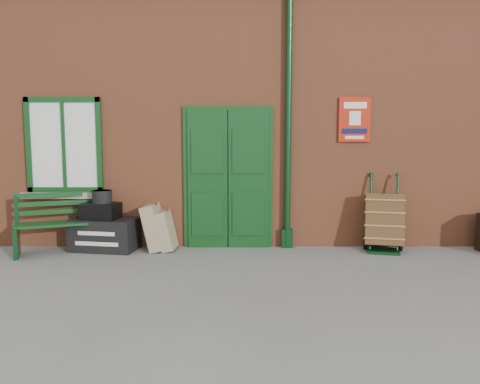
{
  "coord_description": "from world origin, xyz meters",
  "views": [
    {
      "loc": [
        -0.09,
        -5.98,
        1.77
      ],
      "look_at": [
        -0.11,
        0.6,
        1.0
      ],
      "focal_mm": 35.0,
      "sensor_mm": 36.0,
      "label": 1
    }
  ],
  "objects": [
    {
      "name": "ground",
      "position": [
        0.0,
        0.0,
        0.0
      ],
      "size": [
        80.0,
        80.0,
        0.0
      ],
      "primitive_type": "plane",
      "color": "gray",
      "rests_on": "ground"
    },
    {
      "name": "station_building",
      "position": [
        -0.0,
        3.49,
        2.16
      ],
      "size": [
        10.3,
        4.3,
        4.36
      ],
      "color": "#A85736",
      "rests_on": "ground"
    },
    {
      "name": "bench",
      "position": [
        -2.76,
        1.15,
        0.48
      ],
      "size": [
        1.61,
        0.99,
        0.96
      ],
      "rotation": [
        0.0,
        0.0,
        0.36
      ],
      "color": "#103C15",
      "rests_on": "ground"
    },
    {
      "name": "houdini_trunk",
      "position": [
        -2.24,
        1.25,
        0.25
      ],
      "size": [
        1.08,
        0.71,
        0.5
      ],
      "primitive_type": "cube",
      "rotation": [
        0.0,
        0.0,
        -0.17
      ],
      "color": "black",
      "rests_on": "ground"
    },
    {
      "name": "strongbox",
      "position": [
        -2.29,
        1.25,
        0.62
      ],
      "size": [
        0.61,
        0.49,
        0.25
      ],
      "primitive_type": "cube",
      "rotation": [
        0.0,
        0.0,
        -0.17
      ],
      "color": "black",
      "rests_on": "houdini_trunk"
    },
    {
      "name": "hatbox",
      "position": [
        -2.26,
        1.25,
        0.85
      ],
      "size": [
        0.35,
        0.35,
        0.2
      ],
      "primitive_type": "cylinder",
      "rotation": [
        0.0,
        0.0,
        -0.17
      ],
      "color": "black",
      "rests_on": "strongbox"
    },
    {
      "name": "suitcase_back",
      "position": [
        -1.45,
        1.25,
        0.37
      ],
      "size": [
        0.39,
        0.53,
        0.74
      ],
      "primitive_type": "cube",
      "rotation": [
        0.0,
        -0.22,
        -0.06
      ],
      "color": "tan",
      "rests_on": "ground"
    },
    {
      "name": "suitcase_front",
      "position": [
        -1.27,
        1.25,
        0.32
      ],
      "size": [
        0.34,
        0.48,
        0.64
      ],
      "primitive_type": "cube",
      "rotation": [
        0.0,
        -0.22,
        -0.06
      ],
      "color": "tan",
      "rests_on": "ground"
    },
    {
      "name": "porter_trolley",
      "position": [
        2.14,
        1.23,
        0.46
      ],
      "size": [
        0.69,
        0.73,
        1.19
      ],
      "rotation": [
        0.0,
        0.0,
        -0.22
      ],
      "color": "black",
      "rests_on": "ground"
    }
  ]
}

